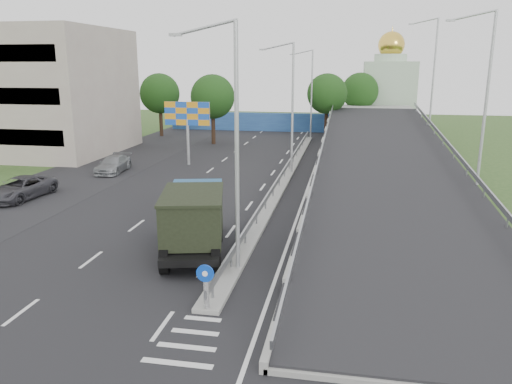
% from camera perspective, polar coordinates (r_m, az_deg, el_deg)
% --- Properties ---
extents(ground, '(160.00, 160.00, 0.00)m').
position_cam_1_polar(ground, '(16.52, -7.83, -17.05)').
color(ground, '#2D4C1E').
rests_on(ground, ground).
extents(road_surface, '(26.00, 90.00, 0.04)m').
position_cam_1_polar(road_surface, '(35.26, -2.39, 0.27)').
color(road_surface, black).
rests_on(road_surface, ground).
extents(parking_strip, '(8.00, 90.00, 0.05)m').
position_cam_1_polar(parking_strip, '(40.14, -20.81, 1.07)').
color(parking_strip, black).
rests_on(parking_strip, ground).
extents(median, '(1.00, 44.00, 0.20)m').
position_cam_1_polar(median, '(38.57, 3.28, 1.63)').
color(median, gray).
rests_on(median, ground).
extents(overpass_ramp, '(10.00, 50.00, 3.50)m').
position_cam_1_polar(overpass_ramp, '(38.06, 14.61, 3.56)').
color(overpass_ramp, gray).
rests_on(overpass_ramp, ground).
extents(median_guardrail, '(0.09, 44.00, 0.71)m').
position_cam_1_polar(median_guardrail, '(38.43, 3.29, 2.58)').
color(median_guardrail, gray).
rests_on(median_guardrail, median).
extents(sign_bollard, '(0.64, 0.23, 1.67)m').
position_cam_1_polar(sign_bollard, '(17.86, -5.74, -10.69)').
color(sign_bollard, black).
rests_on(sign_bollard, median).
extents(lamp_post_near, '(2.74, 0.18, 10.08)m').
position_cam_1_polar(lamp_post_near, '(20.05, -2.74, 6.41)').
color(lamp_post_near, '#B2B5B7').
rests_on(lamp_post_near, median).
extents(lamp_post_mid, '(2.74, 0.18, 10.08)m').
position_cam_1_polar(lamp_post_mid, '(39.69, 3.93, 10.32)').
color(lamp_post_mid, '#B2B5B7').
rests_on(lamp_post_mid, median).
extents(lamp_post_far, '(2.74, 0.18, 10.08)m').
position_cam_1_polar(lamp_post_far, '(59.57, 6.20, 11.61)').
color(lamp_post_far, '#B2B5B7').
rests_on(lamp_post_far, median).
extents(blue_wall, '(30.00, 0.50, 2.40)m').
position_cam_1_polar(blue_wall, '(66.32, 2.93, 7.95)').
color(blue_wall, '#26478D').
rests_on(blue_wall, ground).
extents(church, '(7.00, 7.00, 13.80)m').
position_cam_1_polar(church, '(73.60, 14.91, 11.34)').
color(church, '#B2CCAD').
rests_on(church, ground).
extents(billboard, '(4.00, 0.24, 5.50)m').
position_cam_1_polar(billboard, '(43.75, -7.86, 8.46)').
color(billboard, '#B2B5B7').
rests_on(billboard, ground).
extents(tree_left_mid, '(4.80, 4.80, 7.60)m').
position_cam_1_polar(tree_left_mid, '(55.42, -4.98, 10.78)').
color(tree_left_mid, black).
rests_on(tree_left_mid, ground).
extents(tree_median_far, '(4.80, 4.80, 7.60)m').
position_cam_1_polar(tree_median_far, '(61.49, 8.12, 11.04)').
color(tree_median_far, black).
rests_on(tree_median_far, ground).
extents(tree_left_far, '(4.80, 4.80, 7.60)m').
position_cam_1_polar(tree_left_far, '(62.67, -10.95, 10.99)').
color(tree_left_far, black).
rests_on(tree_left_far, ground).
extents(tree_ramp_far, '(4.80, 4.80, 7.60)m').
position_cam_1_polar(tree_ramp_far, '(68.43, 11.80, 11.21)').
color(tree_ramp_far, black).
rests_on(tree_ramp_far, ground).
extents(dump_truck, '(3.99, 7.28, 3.04)m').
position_cam_1_polar(dump_truck, '(23.54, -7.06, -2.78)').
color(dump_truck, black).
rests_on(dump_truck, ground).
extents(parked_car_c, '(2.78, 5.33, 1.43)m').
position_cam_1_polar(parked_car_c, '(36.12, -25.33, 0.39)').
color(parked_car_c, '#3A3A3F').
rests_on(parked_car_c, ground).
extents(parked_car_d, '(2.23, 4.75, 1.34)m').
position_cam_1_polar(parked_car_d, '(42.49, -15.99, 3.07)').
color(parked_car_d, gray).
rests_on(parked_car_d, ground).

